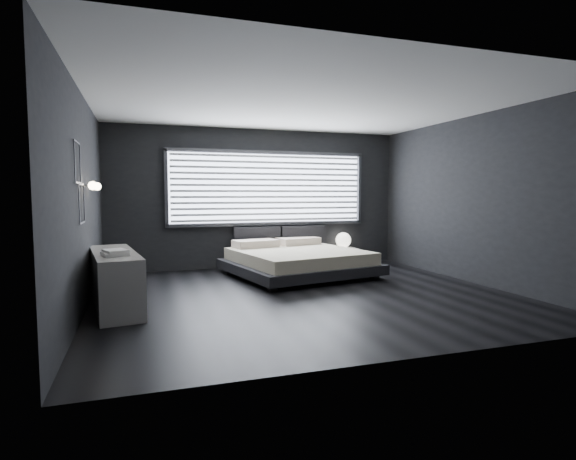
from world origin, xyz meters
name	(u,v)px	position (x,y,z in m)	size (l,w,h in m)	color
room	(306,200)	(0.00, 0.00, 1.40)	(6.04, 6.00, 2.80)	black
window	(269,188)	(0.20, 2.70, 1.61)	(4.14, 0.09, 1.52)	white
headboard	(280,239)	(0.42, 2.64, 0.57)	(1.96, 0.16, 0.52)	black
sconce_near	(92,186)	(-2.88, 0.05, 1.60)	(0.18, 0.11, 0.11)	silver
sconce_far	(97,186)	(-2.88, 0.65, 1.60)	(0.18, 0.11, 0.11)	silver
wall_art_upper	(77,163)	(-2.98, -0.55, 1.85)	(0.01, 0.48, 0.48)	#47474C
wall_art_lower	(82,204)	(-2.98, -0.30, 1.38)	(0.01, 0.48, 0.48)	#47474C
bed	(298,260)	(0.41, 1.54, 0.28)	(2.74, 2.66, 0.61)	black
nightstand	(342,256)	(1.76, 2.50, 0.17)	(0.59, 0.49, 0.35)	silver
orb_lamp	(343,240)	(1.80, 2.55, 0.51)	(0.33, 0.33, 0.33)	white
dresser	(115,280)	(-2.65, 0.06, 0.37)	(0.78, 1.91, 0.74)	silver
book_stack	(115,253)	(-2.62, -0.33, 0.78)	(0.36, 0.43, 0.08)	white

